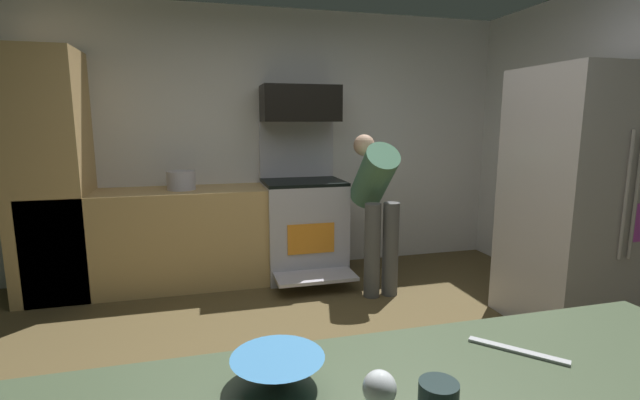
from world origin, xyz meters
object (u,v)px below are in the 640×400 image
wine_glass_mid (379,393)px  stock_pot (181,180)px  oven_range (303,225)px  refrigerator (580,200)px  microwave (300,104)px  mixing_bowl_small (278,371)px  person_cook (376,199)px

wine_glass_mid → stock_pot: size_ratio=0.62×
oven_range → refrigerator: size_ratio=0.80×
oven_range → microwave: (0.00, 0.09, 1.17)m
oven_range → refrigerator: refrigerator is taller
microwave → mixing_bowl_small: 3.52m
wine_glass_mid → refrigerator: bearing=39.3°
oven_range → stock_pot: bearing=179.3°
mixing_bowl_small → refrigerator: bearing=33.7°
oven_range → person_cook: size_ratio=1.08×
mixing_bowl_small → stock_pot: size_ratio=0.88×
microwave → wine_glass_mid: microwave is taller
refrigerator → mixing_bowl_small: (-2.53, -1.69, -0.01)m
oven_range → mixing_bowl_small: 3.38m
microwave → person_cook: size_ratio=0.53×
person_cook → wine_glass_mid: bearing=-111.8°
person_cook → wine_glass_mid: 3.18m
oven_range → person_cook: 0.84m
person_cook → wine_glass_mid: size_ratio=8.84×
refrigerator → microwave: bearing=136.4°
refrigerator → person_cook: 1.57m
refrigerator → stock_pot: 3.27m
oven_range → wine_glass_mid: 3.60m
person_cook → mixing_bowl_small: bearing=-116.2°
microwave → wine_glass_mid: (-0.64, -3.60, -0.67)m
person_cook → stock_pot: size_ratio=5.49×
mixing_bowl_small → stock_pot: stock_pot is taller
stock_pot → microwave: bearing=4.1°
oven_range → microwave: size_ratio=2.04×
mixing_bowl_small → wine_glass_mid: bearing=-59.6°
oven_range → wine_glass_mid: bearing=-100.4°
stock_pot → wine_glass_mid: bearing=-82.1°
refrigerator → stock_pot: refrigerator is taller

